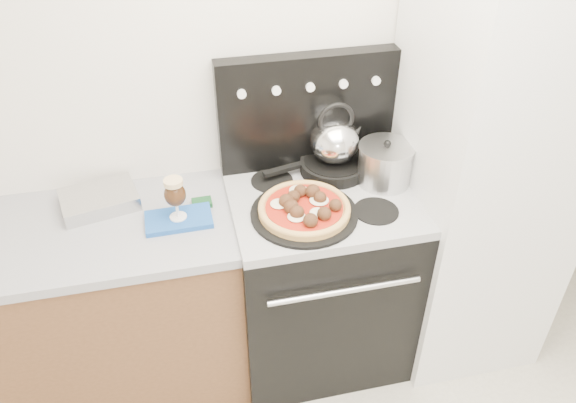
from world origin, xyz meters
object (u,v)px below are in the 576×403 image
object	(u,v)px
tea_kettle	(335,138)
stove_body	(318,280)
oven_mitt	(179,219)
stock_pot	(385,165)
pizza	(304,207)
pizza_pan	(304,213)
fridge	(482,172)
beer_glass	(176,199)
skillet	(333,166)
base_cabinet	(70,317)

from	to	relation	value
tea_kettle	stove_body	bearing A→B (deg)	-122.64
oven_mitt	stock_pot	bearing A→B (deg)	4.05
oven_mitt	stock_pot	distance (m)	0.88
pizza	tea_kettle	xyz separation A→B (m)	(0.20, 0.27, 0.13)
oven_mitt	stock_pot	world-z (taller)	stock_pot
oven_mitt	pizza	world-z (taller)	pizza
stove_body	pizza_pan	world-z (taller)	pizza_pan
stove_body	stock_pot	xyz separation A→B (m)	(0.28, 0.05, 0.56)
stove_body	pizza	world-z (taller)	pizza
stove_body	tea_kettle	bearing A→B (deg)	59.95
fridge	tea_kettle	size ratio (longest dim) A/B	8.20
beer_glass	skillet	bearing A→B (deg)	15.04
fridge	stove_body	bearing A→B (deg)	177.95
fridge	tea_kettle	world-z (taller)	fridge
fridge	oven_mitt	xyz separation A→B (m)	(-1.29, 0.01, -0.04)
stove_body	stock_pot	bearing A→B (deg)	9.21
fridge	stock_pot	xyz separation A→B (m)	(-0.42, 0.07, 0.05)
base_cabinet	tea_kettle	world-z (taller)	tea_kettle
fridge	skillet	world-z (taller)	fridge
base_cabinet	beer_glass	xyz separation A→B (m)	(0.52, -0.04, 0.58)
pizza	tea_kettle	bearing A→B (deg)	53.91
tea_kettle	skillet	bearing A→B (deg)	177.41
base_cabinet	stove_body	world-z (taller)	stove_body
tea_kettle	stock_pot	size ratio (longest dim) A/B	1.03
stove_body	pizza	bearing A→B (deg)	-134.00
stove_body	fridge	bearing A→B (deg)	-2.05
skillet	stove_body	bearing A→B (deg)	-120.05
beer_glass	tea_kettle	xyz separation A→B (m)	(0.68, 0.18, 0.08)
pizza_pan	stock_pot	world-z (taller)	stock_pot
stove_body	pizza	xyz separation A→B (m)	(-0.10, -0.11, 0.52)
beer_glass	pizza_pan	size ratio (longest dim) A/B	0.43
base_cabinet	skillet	size ratio (longest dim) A/B	4.97
skillet	tea_kettle	world-z (taller)	tea_kettle
base_cabinet	beer_glass	bearing A→B (deg)	-4.50
stock_pot	pizza_pan	bearing A→B (deg)	-158.41
fridge	pizza	size ratio (longest dim) A/B	5.28
oven_mitt	tea_kettle	size ratio (longest dim) A/B	1.12
oven_mitt	stock_pot	xyz separation A→B (m)	(0.87, 0.06, 0.09)
tea_kettle	base_cabinet	bearing A→B (deg)	-175.81
tea_kettle	pizza_pan	bearing A→B (deg)	-128.68
pizza	stock_pot	size ratio (longest dim) A/B	1.61
beer_glass	skillet	distance (m)	0.71
pizza_pan	skillet	bearing A→B (deg)	53.91
beer_glass	pizza_pan	distance (m)	0.50
pizza_pan	tea_kettle	xyz separation A→B (m)	(0.20, 0.27, 0.16)
stock_pot	stove_body	bearing A→B (deg)	-170.79
pizza_pan	stock_pot	size ratio (longest dim) A/B	1.89
beer_glass	pizza_pan	xyz separation A→B (m)	(0.48, -0.09, -0.09)
base_cabinet	stock_pot	distance (m)	1.50
oven_mitt	beer_glass	distance (m)	0.10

